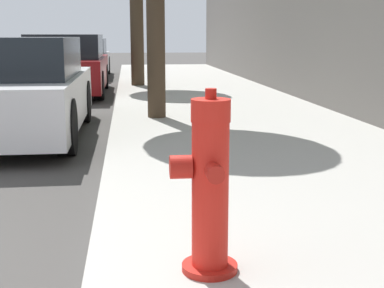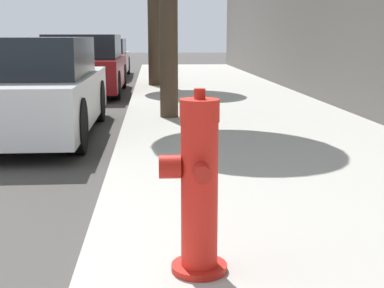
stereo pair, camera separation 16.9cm
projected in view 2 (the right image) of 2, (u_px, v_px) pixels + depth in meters
fire_hydrant at (198, 189)px, 2.67m from camera, size 0.35×0.37×0.94m
parked_car_near at (28, 89)px, 7.09m from camera, size 1.74×3.86×1.31m
parked_car_mid at (86, 66)px, 12.30m from camera, size 1.70×4.06×1.35m
parked_car_far at (101, 58)px, 17.31m from camera, size 1.73×4.18×1.23m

